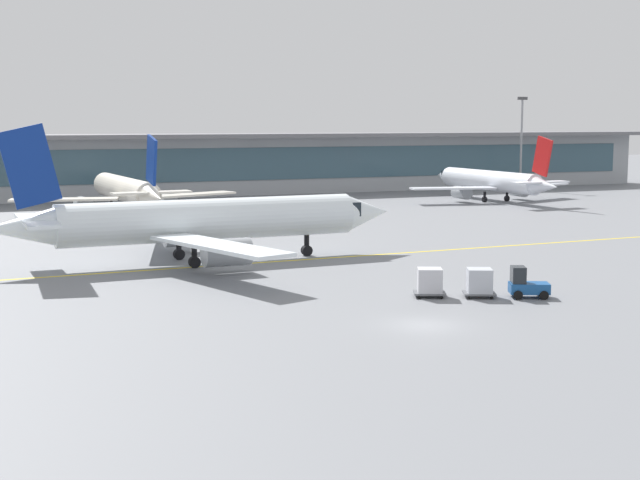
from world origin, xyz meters
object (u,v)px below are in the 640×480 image
(taxiing_regional_jet, at_px, (205,221))
(cargo_dolly_trailing, at_px, (430,281))
(cargo_dolly_lead, at_px, (479,282))
(gate_airplane_1, at_px, (126,190))
(baggage_tug, at_px, (526,284))
(apron_light_mast_1, at_px, (521,139))
(gate_airplane_2, at_px, (491,181))

(taxiing_regional_jet, bearing_deg, cargo_dolly_trailing, -65.15)
(cargo_dolly_lead, height_order, cargo_dolly_trailing, same)
(gate_airplane_1, bearing_deg, taxiing_regional_jet, 174.91)
(baggage_tug, xyz_separation_m, apron_light_mast_1, (53.88, 79.69, 7.59))
(cargo_dolly_trailing, distance_m, apron_light_mast_1, 97.80)
(gate_airplane_1, height_order, taxiing_regional_jet, taxiing_regional_jet)
(taxiing_regional_jet, height_order, baggage_tug, taxiing_regional_jet)
(baggage_tug, xyz_separation_m, cargo_dolly_trailing, (-5.85, 2.59, 0.16))
(cargo_dolly_lead, relative_size, cargo_dolly_trailing, 1.00)
(cargo_dolly_lead, height_order, apron_light_mast_1, apron_light_mast_1)
(apron_light_mast_1, bearing_deg, gate_airplane_2, -134.67)
(gate_airplane_2, bearing_deg, cargo_dolly_lead, 143.67)
(gate_airplane_2, xyz_separation_m, apron_light_mast_1, (16.50, 16.69, 5.59))
(cargo_dolly_lead, bearing_deg, apron_light_mast_1, 78.07)
(gate_airplane_2, relative_size, cargo_dolly_trailing, 11.34)
(gate_airplane_2, bearing_deg, baggage_tug, 146.06)
(gate_airplane_2, xyz_separation_m, cargo_dolly_lead, (-40.20, -61.74, -1.84))
(baggage_tug, height_order, apron_light_mast_1, apron_light_mast_1)
(gate_airplane_1, distance_m, cargo_dolly_lead, 63.62)
(taxiing_regional_jet, distance_m, cargo_dolly_lead, 25.25)
(gate_airplane_1, xyz_separation_m, baggage_tug, (15.33, -63.60, -2.15))
(gate_airplane_2, bearing_deg, taxiing_regional_jet, 123.82)
(baggage_tug, distance_m, cargo_dolly_trailing, 6.40)
(taxiing_regional_jet, height_order, cargo_dolly_trailing, taxiing_regional_jet)
(taxiing_regional_jet, bearing_deg, cargo_dolly_lead, -60.38)
(gate_airplane_1, relative_size, taxiing_regional_jet, 0.88)
(gate_airplane_1, relative_size, gate_airplane_2, 1.05)
(taxiing_regional_jet, bearing_deg, gate_airplane_1, 87.04)
(gate_airplane_2, distance_m, baggage_tug, 73.28)
(cargo_dolly_lead, xyz_separation_m, cargo_dolly_trailing, (-3.03, 1.34, 0.00))
(gate_airplane_1, bearing_deg, baggage_tug, -170.59)
(gate_airplane_1, relative_size, apron_light_mast_1, 1.97)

